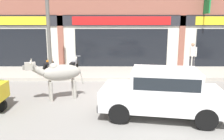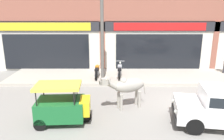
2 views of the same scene
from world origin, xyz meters
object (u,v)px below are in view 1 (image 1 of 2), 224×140
Objects in this scene: motorcycle_1 at (73,66)px; utility_pole at (48,18)px; motorcycle_0 at (49,66)px; car_1 at (162,90)px; pedestrian at (192,53)px; cow at (59,73)px.

utility_pole is at bearing -134.94° from motorcycle_1.
car_1 is at bearing -48.27° from motorcycle_0.
car_1 is 2.09× the size of motorcycle_1.
pedestrian is (3.23, 6.49, 0.33)m from car_1.
pedestrian reaches higher than car_1.
cow is 0.53× the size of car_1.
motorcycle_1 is 6.93m from pedestrian.
motorcycle_0 is 8.29m from pedestrian.
utility_pole is (-7.84, -1.86, 1.96)m from pedestrian.
car_1 is 6.69m from motorcycle_1.
cow reaches higher than car_1.
motorcycle_0 is 1.37m from motorcycle_1.
pedestrian is (6.67, 4.92, 0.14)m from cow.
motorcycle_1 is (1.37, 0.03, 0.00)m from motorcycle_0.
pedestrian is at bearing 36.37° from cow.
pedestrian is at bearing 63.56° from car_1.
car_1 is at bearing -45.06° from utility_pole.
motorcycle_1 is at bearing 1.25° from motorcycle_0.
pedestrian is at bearing 13.36° from utility_pole.
motorcycle_1 is 2.92m from utility_pole.
cow is 4.08m from motorcycle_1.
pedestrian is 8.30m from utility_pole.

